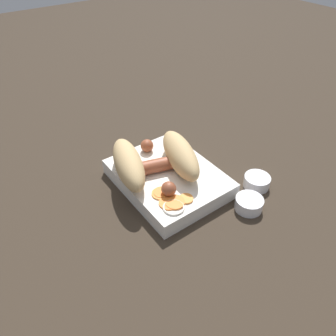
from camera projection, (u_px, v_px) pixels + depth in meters
The scene contains 7 objects.
ground_plane at pixel (168, 184), 0.64m from camera, with size 3.00×3.00×0.00m, color #33281E.
food_tray at pixel (168, 178), 0.63m from camera, with size 0.21×0.17×0.03m.
bread_roll at pixel (154, 159), 0.61m from camera, with size 0.18×0.18×0.06m.
sausage at pixel (157, 166), 0.62m from camera, with size 0.16×0.14×0.03m.
pickled_veggies at pixel (171, 201), 0.56m from camera, with size 0.08×0.07×0.00m.
condiment_cup_near at pixel (249, 204), 0.59m from camera, with size 0.05×0.05×0.02m.
condiment_cup_far at pixel (257, 182), 0.63m from camera, with size 0.05×0.05×0.02m.
Camera 1 is at (-0.39, 0.28, 0.43)m, focal length 35.00 mm.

